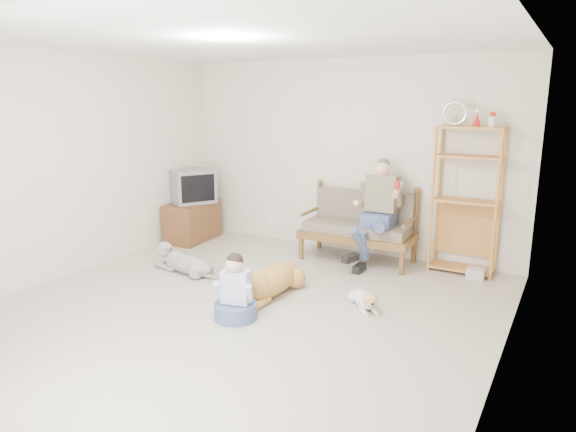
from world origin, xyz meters
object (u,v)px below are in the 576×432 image
Objects in this scene: loveseat at (360,225)px; golden_retriever at (265,282)px; etagere at (466,199)px; tv_stand at (192,221)px.

loveseat reaches higher than golden_retriever.
tv_stand is (-3.96, -0.51, -0.64)m from etagere.
golden_retriever is at bearing -38.47° from tv_stand.
golden_retriever is (2.27, -1.47, -0.12)m from tv_stand.
loveseat is 1.89m from golden_retriever.
loveseat reaches higher than tv_stand.
etagere reaches higher than loveseat.
tv_stand is at bearing -172.60° from etagere.
loveseat is at bearing 2.31° from tv_stand.
golden_retriever is (-1.69, -1.98, -0.76)m from etagere.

